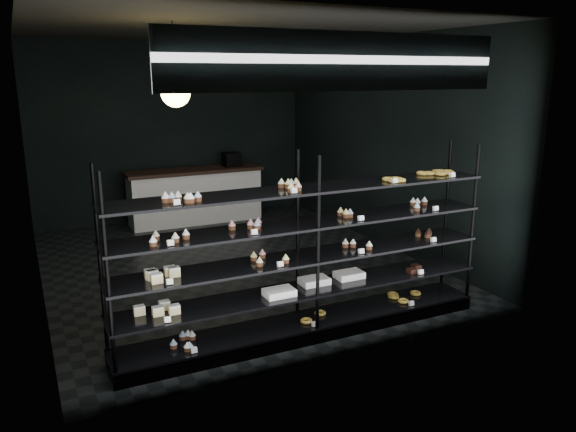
% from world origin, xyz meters
% --- Properties ---
extents(room, '(5.01, 6.01, 3.20)m').
position_xyz_m(room, '(0.00, 0.00, 1.60)').
color(room, black).
rests_on(room, ground).
extents(display_shelf, '(4.00, 0.50, 1.91)m').
position_xyz_m(display_shelf, '(-0.10, -2.45, 0.63)').
color(display_shelf, black).
rests_on(display_shelf, room).
extents(signage, '(3.30, 0.05, 0.50)m').
position_xyz_m(signage, '(0.00, -2.93, 2.75)').
color(signage, '#0C1740').
rests_on(signage, room).
extents(pendant_lamp, '(0.31, 0.31, 0.89)m').
position_xyz_m(pendant_lamp, '(-1.01, -1.16, 2.45)').
color(pendant_lamp, black).
rests_on(pendant_lamp, room).
extents(service_counter, '(2.44, 0.65, 1.23)m').
position_xyz_m(service_counter, '(0.24, 2.50, 0.50)').
color(service_counter, white).
rests_on(service_counter, room).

